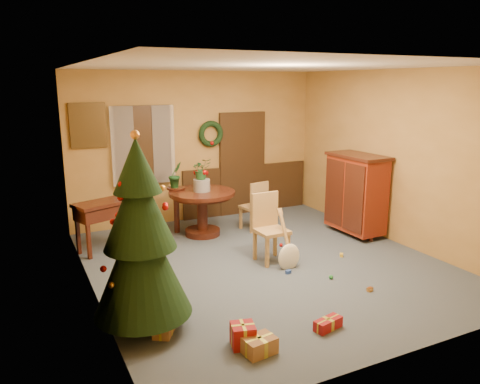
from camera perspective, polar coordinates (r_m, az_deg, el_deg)
room_envelope at (r=9.33m, az=-3.84°, el=3.53°), size 5.50×5.50×5.50m
dining_table at (r=8.34m, az=-4.64°, el=-1.52°), size 1.17×1.17×0.81m
urn at (r=8.26m, az=-4.69°, el=0.83°), size 0.29×0.29×0.22m
centerpiece_plant at (r=8.20m, az=-4.73°, el=2.83°), size 0.33×0.29×0.37m
chair_near at (r=7.16m, az=3.52°, el=-4.03°), size 0.46×0.46×1.04m
chair_far at (r=8.59m, az=1.91°, el=-1.51°), size 0.47×0.47×0.93m
guitar at (r=6.90m, az=6.04°, el=-5.94°), size 0.50×0.63×0.83m
plant_stand at (r=8.54m, az=-7.77°, el=-1.52°), size 0.33×0.33×0.84m
stand_plant at (r=8.42m, az=-7.88°, el=2.10°), size 0.31×0.29×0.46m
christmas_tree at (r=5.13m, az=-12.07°, el=-5.62°), size 1.07×1.07×2.21m
writing_desk at (r=7.85m, az=-16.21°, el=-2.53°), size 1.03×0.76×0.83m
sideboard at (r=8.58m, az=13.98°, el=0.00°), size 0.63×1.15×1.45m
gift_a at (r=4.98m, az=2.37°, el=-18.16°), size 0.35×0.27×0.17m
gift_b at (r=5.07m, az=0.36°, el=-17.08°), size 0.29×0.29×0.25m
gift_c at (r=5.36m, az=-9.30°, el=-16.11°), size 0.30×0.33×0.15m
gift_d at (r=5.49m, az=10.68°, el=-15.51°), size 0.36×0.21×0.12m
toy_a at (r=6.85m, az=5.91°, el=-9.66°), size 0.09×0.07×0.05m
toy_b at (r=6.75m, az=11.03°, el=-10.14°), size 0.06×0.06×0.06m
toy_c at (r=7.61m, az=12.25°, el=-7.52°), size 0.09×0.09×0.05m
toy_d at (r=7.90m, az=5.03°, el=-6.45°), size 0.06×0.06×0.06m
toy_e at (r=6.51m, az=15.54°, el=-11.37°), size 0.09×0.06×0.05m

